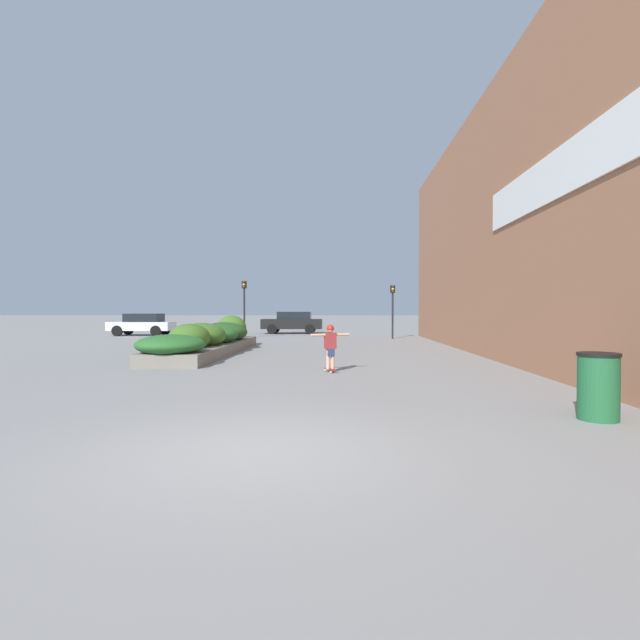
# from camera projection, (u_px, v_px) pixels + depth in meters

# --- Properties ---
(ground_plane) EXTENTS (300.00, 300.00, 0.00)m
(ground_plane) POSITION_uv_depth(u_px,v_px,m) (254.00, 452.00, 6.09)
(ground_plane) COLOR gray
(building_wall_right) EXTENTS (0.67, 33.17, 9.68)m
(building_wall_right) POSITION_uv_depth(u_px,v_px,m) (508.00, 216.00, 16.46)
(building_wall_right) COLOR #9E6647
(building_wall_right) RESTS_ON ground_plane
(planter_box) EXTENTS (2.22, 10.57, 1.46)m
(planter_box) POSITION_uv_depth(u_px,v_px,m) (209.00, 339.00, 19.67)
(planter_box) COLOR slate
(planter_box) RESTS_ON ground_plane
(skateboard) EXTENTS (0.40, 0.63, 0.09)m
(skateboard) POSITION_uv_depth(u_px,v_px,m) (330.00, 370.00, 13.87)
(skateboard) COLOR maroon
(skateboard) RESTS_ON ground_plane
(skateboarder) EXTENTS (1.09, 0.52, 1.23)m
(skateboarder) POSITION_uv_depth(u_px,v_px,m) (330.00, 342.00, 13.85)
(skateboarder) COLOR tan
(skateboarder) RESTS_ON skateboard
(trash_bin) EXTENTS (0.64, 0.64, 1.06)m
(trash_bin) POSITION_uv_depth(u_px,v_px,m) (598.00, 386.00, 7.84)
(trash_bin) COLOR #1E5B33
(trash_bin) RESTS_ON ground_plane
(car_leftmost) EXTENTS (4.57, 1.88, 1.57)m
(car_leftmost) POSITION_uv_depth(u_px,v_px,m) (524.00, 324.00, 32.95)
(car_leftmost) COLOR slate
(car_leftmost) RESTS_ON ground_plane
(car_center_left) EXTENTS (4.16, 1.94, 1.48)m
(car_center_left) POSITION_uv_depth(u_px,v_px,m) (142.00, 324.00, 33.57)
(car_center_left) COLOR silver
(car_center_left) RESTS_ON ground_plane
(car_center_right) EXTENTS (4.36, 2.02, 1.59)m
(car_center_right) POSITION_uv_depth(u_px,v_px,m) (293.00, 322.00, 36.37)
(car_center_right) COLOR black
(car_center_right) RESTS_ON ground_plane
(traffic_light_left) EXTENTS (0.28, 0.30, 3.50)m
(traffic_light_left) POSITION_uv_depth(u_px,v_px,m) (244.00, 299.00, 30.49)
(traffic_light_left) COLOR black
(traffic_light_left) RESTS_ON ground_plane
(traffic_light_right) EXTENTS (0.28, 0.30, 3.20)m
(traffic_light_right) POSITION_uv_depth(u_px,v_px,m) (393.00, 302.00, 29.78)
(traffic_light_right) COLOR black
(traffic_light_right) RESTS_ON ground_plane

